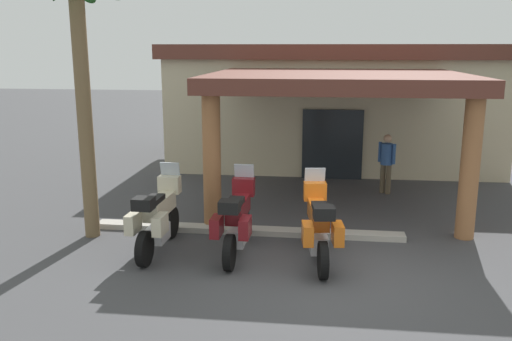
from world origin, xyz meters
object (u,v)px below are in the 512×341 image
object	(u,v)px
motel_building	(332,102)
palm_tree_roadside	(77,22)
pedestrian	(387,160)
motorcycle_maroon	(237,220)
motorcycle_orange	(319,226)
motorcycle_cream	(158,217)

from	to	relation	value
motel_building	palm_tree_roadside	world-z (taller)	palm_tree_roadside
motel_building	pedestrian	size ratio (longest dim) A/B	7.16
motorcycle_maroon	motorcycle_orange	xyz separation A→B (m)	(1.55, -0.15, 0.00)
motel_building	pedestrian	xyz separation A→B (m)	(1.49, -4.25, -1.13)
motorcycle_maroon	palm_tree_roadside	bearing A→B (deg)	79.37
motorcycle_maroon	motorcycle_orange	world-z (taller)	same
motorcycle_orange	pedestrian	xyz separation A→B (m)	(1.72, 5.13, 0.24)
motel_building	motorcycle_maroon	distance (m)	9.50
motorcycle_cream	motorcycle_maroon	bearing A→B (deg)	-87.44
motorcycle_maroon	palm_tree_roadside	size ratio (longest dim) A/B	0.38
pedestrian	motel_building	bearing A→B (deg)	-121.55
motorcycle_cream	palm_tree_roadside	bearing A→B (deg)	69.69
pedestrian	palm_tree_roadside	world-z (taller)	palm_tree_roadside
pedestrian	motorcycle_maroon	bearing A→B (deg)	5.92
motorcycle_cream	pedestrian	xyz separation A→B (m)	(4.82, 5.00, 0.24)
pedestrian	palm_tree_roadside	bearing A→B (deg)	-17.12
motorcycle_maroon	motorcycle_orange	size ratio (longest dim) A/B	1.00
motorcycle_maroon	motorcycle_orange	bearing A→B (deg)	-94.57
palm_tree_roadside	motorcycle_cream	bearing A→B (deg)	-22.06
motorcycle_cream	motorcycle_orange	xyz separation A→B (m)	(3.10, -0.13, 0.00)
motorcycle_cream	pedestrian	world-z (taller)	pedestrian
motorcycle_cream	motorcycle_orange	distance (m)	3.10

